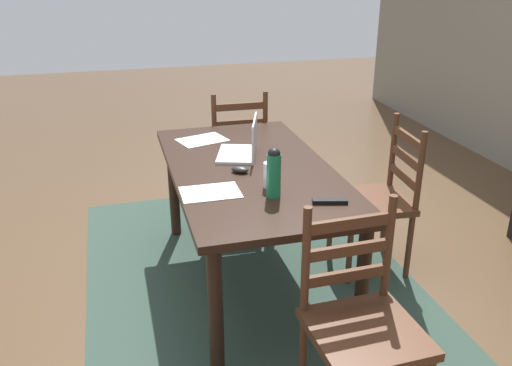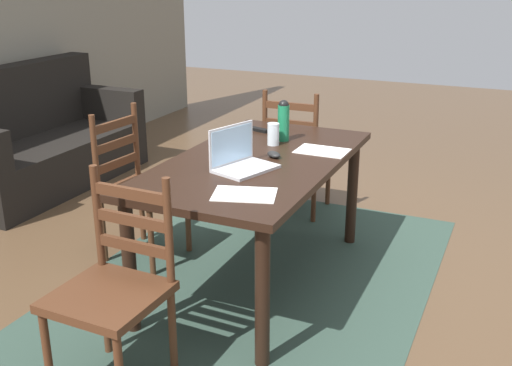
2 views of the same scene
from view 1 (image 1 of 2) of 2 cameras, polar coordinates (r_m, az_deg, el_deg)
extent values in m
plane|color=brown|center=(3.42, -0.51, -10.22)|extent=(14.00, 14.00, 0.00)
cube|color=#2D4238|center=(3.42, -0.51, -10.18)|extent=(2.74, 1.96, 0.01)
cube|color=black|center=(3.08, -0.56, 1.33)|extent=(1.65, 0.88, 0.04)
cylinder|color=black|center=(3.85, -8.60, -0.51)|extent=(0.07, 0.07, 0.72)
cylinder|color=black|center=(2.55, -4.21, -13.44)|extent=(0.07, 0.07, 0.72)
cylinder|color=black|center=(3.98, 1.76, 0.57)|extent=(0.07, 0.07, 0.72)
cylinder|color=black|center=(2.75, 10.98, -10.89)|extent=(0.07, 0.07, 0.72)
cube|color=#4C2B19|center=(3.46, 11.93, -1.89)|extent=(0.48, 0.48, 0.04)
cylinder|color=#4C2B19|center=(3.34, 9.75, -7.16)|extent=(0.04, 0.04, 0.43)
cylinder|color=#4C2B19|center=(3.66, 7.77, -4.25)|extent=(0.04, 0.04, 0.43)
cylinder|color=#4C2B19|center=(3.48, 15.68, -6.43)|extent=(0.04, 0.04, 0.43)
cylinder|color=#4C2B19|center=(3.78, 13.27, -3.70)|extent=(0.04, 0.04, 0.43)
cylinder|color=#4C2B19|center=(3.28, 16.73, 1.01)|extent=(0.04, 0.04, 0.50)
cylinder|color=#4C2B19|center=(3.60, 14.11, 3.23)|extent=(0.04, 0.04, 0.50)
cube|color=#4C2B19|center=(3.48, 15.19, 0.63)|extent=(0.36, 0.05, 0.05)
cube|color=#4C2B19|center=(3.43, 15.40, 2.56)|extent=(0.36, 0.05, 0.05)
cube|color=#4C2B19|center=(3.39, 15.62, 4.54)|extent=(0.36, 0.05, 0.05)
cube|color=#4C2B19|center=(4.27, -2.20, 3.47)|extent=(0.45, 0.45, 0.04)
cylinder|color=#4C2B19|center=(4.50, -5.02, 1.23)|extent=(0.04, 0.04, 0.43)
cylinder|color=#4C2B19|center=(4.57, -0.31, 1.65)|extent=(0.04, 0.04, 0.43)
cylinder|color=#4C2B19|center=(4.15, -4.19, -0.65)|extent=(0.04, 0.04, 0.43)
cylinder|color=#4C2B19|center=(4.23, 0.89, -0.16)|extent=(0.04, 0.04, 0.43)
cylinder|color=#4C2B19|center=(3.98, -4.37, 5.72)|extent=(0.04, 0.04, 0.50)
cylinder|color=#4C2B19|center=(4.05, 0.97, 6.11)|extent=(0.04, 0.04, 0.50)
cube|color=#4C2B19|center=(4.04, -1.66, 4.56)|extent=(0.03, 0.36, 0.05)
cube|color=#4C2B19|center=(4.00, -1.68, 6.26)|extent=(0.03, 0.36, 0.05)
cube|color=#4C2B19|center=(3.97, -1.70, 7.99)|extent=(0.03, 0.36, 0.05)
cube|color=#4C2B19|center=(2.33, 11.38, -15.11)|extent=(0.45, 0.45, 0.04)
cylinder|color=#4C2B19|center=(2.68, 12.76, -15.83)|extent=(0.04, 0.04, 0.43)
cylinder|color=#4C2B19|center=(2.55, 4.90, -17.74)|extent=(0.04, 0.04, 0.43)
cylinder|color=#4C2B19|center=(2.42, 13.63, -6.68)|extent=(0.04, 0.04, 0.50)
cylinder|color=#4C2B19|center=(2.27, 5.21, -8.24)|extent=(0.04, 0.04, 0.50)
cube|color=#4C2B19|center=(2.39, 9.41, -9.52)|extent=(0.04, 0.36, 0.05)
cube|color=#4C2B19|center=(2.33, 9.61, -6.92)|extent=(0.04, 0.36, 0.05)
cube|color=#4C2B19|center=(2.27, 9.82, -4.18)|extent=(0.04, 0.36, 0.05)
cube|color=silver|center=(3.25, -2.01, 3.03)|extent=(0.37, 0.31, 0.02)
cube|color=silver|center=(3.21, -0.15, 4.89)|extent=(0.31, 0.11, 0.21)
cube|color=#A5CCEA|center=(3.21, -0.25, 4.90)|extent=(0.28, 0.10, 0.19)
cylinder|color=#197247|center=(2.66, 1.86, 0.77)|extent=(0.07, 0.07, 0.22)
sphere|color=black|center=(2.62, 1.89, 3.01)|extent=(0.06, 0.06, 0.06)
cylinder|color=silver|center=(2.79, 1.50, 0.85)|extent=(0.07, 0.07, 0.13)
ellipsoid|color=black|center=(2.99, -1.68, 1.42)|extent=(0.11, 0.12, 0.03)
cube|color=black|center=(2.65, 7.72, -1.88)|extent=(0.09, 0.18, 0.02)
cube|color=white|center=(2.75, -4.79, -0.98)|extent=(0.21, 0.30, 0.00)
cube|color=white|center=(3.54, -5.64, 4.49)|extent=(0.29, 0.34, 0.00)
camera|label=2|loc=(5.78, -22.74, 20.28)|focal=42.88mm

